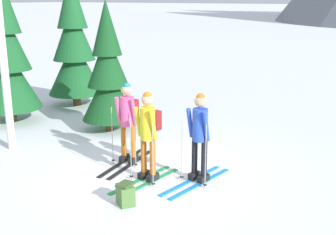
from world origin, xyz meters
name	(u,v)px	position (x,y,z in m)	size (l,w,h in m)	color
ground_plane	(152,172)	(0.00, 0.00, 0.00)	(400.00, 400.00, 0.00)	white
skier_in_pink	(128,119)	(-0.72, 0.21, 0.95)	(0.61, 1.76, 1.69)	black
skier_in_yellow	(148,131)	(0.13, -0.34, 0.96)	(0.60, 1.68, 1.71)	green
skier_in_blue	(199,135)	(0.97, 0.09, 0.92)	(0.62, 1.80, 1.69)	#1E84D1
pine_tree_near	(74,46)	(-5.02, 3.39, 1.87)	(1.70, 1.70, 4.10)	#51381E
pine_tree_mid	(6,54)	(-5.29, 1.06, 1.87)	(1.69, 1.69, 4.08)	#51381E
pine_tree_far	(108,73)	(-2.44, 1.77, 1.51)	(1.37, 1.37, 3.31)	#51381E
birch_tree_tall	(0,30)	(-3.51, -0.46, 2.67)	(0.63, 0.46, 5.20)	silver
backpack_on_snow_front	(125,194)	(0.35, -1.38, 0.19)	(0.40, 0.38, 0.38)	#4C7238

